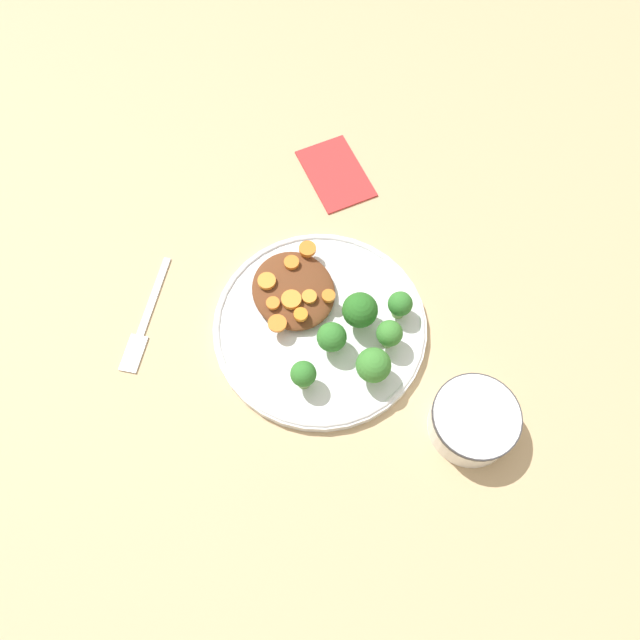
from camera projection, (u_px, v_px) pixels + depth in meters
The scene contains 21 objects.
ground_plane at pixel (320, 329), 0.85m from camera, with size 4.00×4.00×0.00m, color tan.
plate at pixel (320, 326), 0.84m from camera, with size 0.29×0.29×0.02m.
dip_bowl at pixel (473, 420), 0.76m from camera, with size 0.11×0.11×0.05m.
stew_mound at pixel (293, 290), 0.84m from camera, with size 0.12×0.11×0.02m, color brown.
broccoli_floret_0 at pixel (333, 337), 0.79m from camera, with size 0.04×0.04×0.05m.
broccoli_floret_1 at pixel (303, 375), 0.77m from camera, with size 0.03×0.03×0.05m.
broccoli_floret_2 at pixel (360, 311), 0.80m from camera, with size 0.05×0.05×0.06m.
broccoli_floret_3 at pixel (373, 365), 0.77m from camera, with size 0.04×0.04×0.06m.
broccoli_floret_4 at pixel (400, 305), 0.82m from camera, with size 0.03×0.03×0.05m.
broccoli_floret_5 at pixel (389, 334), 0.79m from camera, with size 0.03×0.03×0.05m.
carrot_slice_0 at pixel (277, 323), 0.81m from camera, with size 0.02×0.02×0.00m, color orange.
carrot_slice_1 at pixel (290, 263), 0.85m from camera, with size 0.02×0.02×0.01m, color orange.
carrot_slice_2 at pixel (267, 281), 0.83m from camera, with size 0.02×0.02×0.01m, color orange.
carrot_slice_3 at pixel (291, 300), 0.82m from camera, with size 0.03×0.03×0.01m, color orange.
carrot_slice_4 at pixel (312, 295), 0.83m from camera, with size 0.02×0.02×0.00m, color orange.
carrot_slice_5 at pixel (307, 249), 0.86m from camera, with size 0.02×0.02×0.01m, color orange.
carrot_slice_6 at pixel (273, 303), 0.82m from camera, with size 0.02×0.02×0.00m, color orange.
carrot_slice_7 at pixel (301, 315), 0.81m from camera, with size 0.02×0.02×0.01m, color orange.
carrot_slice_8 at pixel (329, 296), 0.83m from camera, with size 0.02×0.02×0.01m, color orange.
fork at pixel (144, 324), 0.85m from camera, with size 0.15×0.12×0.01m.
napkin at pixel (336, 173), 0.95m from camera, with size 0.13×0.09×0.01m.
Camera 1 is at (0.31, -0.15, 0.77)m, focal length 35.00 mm.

